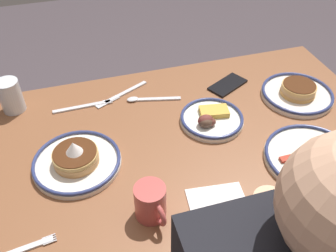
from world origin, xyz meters
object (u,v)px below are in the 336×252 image
Objects in this scene: plate_far_side at (312,158)px; butter_knife at (122,94)px; plate_center_pancakes at (211,119)px; fork_far at (83,106)px; cell_phone at (228,85)px; tea_spoon at (146,99)px; coffee_mug at (151,202)px; paper_napkin at (219,207)px; drinking_glass at (11,97)px; plate_near_main at (77,160)px; plate_far_companion at (297,93)px; fork_near at (17,251)px.

plate_far_side is 1.36× the size of butter_knife.
plate_center_pancakes is 0.43m from fork_far.
cell_phone is 0.78× the size of tea_spoon.
coffee_mug is 0.18m from paper_napkin.
plate_far_side is at bearing 149.08° from drinking_glass.
plate_near_main is 0.67m from plate_far_side.
plate_center_pancakes is 0.40m from coffee_mug.
fork_far is (-0.05, -0.26, -0.02)m from plate_near_main.
drinking_glass is 0.77× the size of cell_phone.
paper_napkin is at bearing 98.06° from tea_spoon.
butter_knife is at bearing -45.49° from plate_far_side.
plate_near_main is 2.26× the size of coffee_mug.
tea_spoon reaches higher than butter_knife.
drinking_glass is 0.36m from butter_knife.
plate_center_pancakes is at bearing 7.11° from plate_far_companion.
plate_far_side is at bearing -175.98° from fork_near.
plate_near_main reaches higher than plate_center_pancakes.
tea_spoon is (0.07, -0.49, 0.00)m from paper_napkin.
fork_near is (0.93, 0.34, -0.01)m from plate_far_companion.
cell_phone is 0.79× the size of fork_near.
paper_napkin is at bearing 36.56° from cell_phone.
plate_center_pancakes reaches higher than tea_spoon.
plate_far_companion is at bearing 162.35° from butter_knife.
plate_far_companion is at bearing -151.76° from coffee_mug.
paper_napkin is (-0.17, 0.03, -0.05)m from coffee_mug.
coffee_mug reaches higher than plate_far_companion.
cell_phone is at bearing -157.33° from plate_near_main.
plate_far_companion is 2.22× the size of coffee_mug.
coffee_mug is (-0.16, 0.22, 0.03)m from plate_near_main.
plate_center_pancakes reaches higher than cell_phone.
plate_far_side is 0.42m from cell_phone.
coffee_mug is at bearing 28.24° from plate_far_companion.
tea_spoon is (-0.10, -0.46, -0.05)m from coffee_mug.
plate_far_side is at bearing -166.57° from paper_napkin.
butter_knife is 1.10× the size of tea_spoon.
cell_phone is at bearing -147.20° from fork_near.
plate_far_companion is 1.22× the size of fork_far.
plate_near_main is 1.37× the size of fork_near.
coffee_mug is 0.99× the size of drinking_glass.
cell_phone is (-0.13, -0.17, -0.01)m from plate_center_pancakes.
tea_spoon is at bearing 143.85° from butter_knife.
plate_near_main is 1.02× the size of plate_far_companion.
tea_spoon is at bearing -46.98° from plate_far_side.
fork_near is at bearing 55.09° from plate_near_main.
plate_far_side is 1.89× the size of cell_phone.
plate_far_companion is at bearing 119.85° from cell_phone.
coffee_mug reaches higher than cell_phone.
plate_far_companion is 0.97m from drinking_glass.
cell_phone is 0.72× the size of butter_knife.
cell_phone reaches higher than fork_near.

